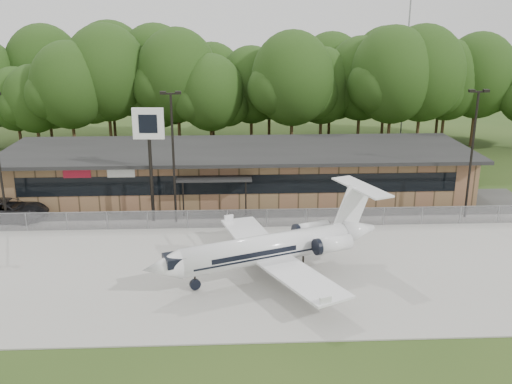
{
  "coord_description": "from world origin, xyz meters",
  "views": [
    {
      "loc": [
        -0.71,
        -25.65,
        15.62
      ],
      "look_at": [
        1.05,
        12.0,
        3.82
      ],
      "focal_mm": 40.0,
      "sensor_mm": 36.0,
      "label": 1
    }
  ],
  "objects_px": {
    "terminal": "(238,170)",
    "pole_sign": "(149,136)",
    "suv": "(7,210)",
    "business_jet": "(274,248)"
  },
  "relations": [
    {
      "from": "business_jet",
      "to": "pole_sign",
      "type": "bearing_deg",
      "value": 109.22
    },
    {
      "from": "suv",
      "to": "pole_sign",
      "type": "relative_size",
      "value": 0.7
    },
    {
      "from": "terminal",
      "to": "pole_sign",
      "type": "distance_m",
      "value": 10.91
    },
    {
      "from": "terminal",
      "to": "suv",
      "type": "distance_m",
      "value": 19.41
    },
    {
      "from": "business_jet",
      "to": "terminal",
      "type": "bearing_deg",
      "value": 74.97
    },
    {
      "from": "business_jet",
      "to": "suv",
      "type": "height_order",
      "value": "business_jet"
    },
    {
      "from": "terminal",
      "to": "pole_sign",
      "type": "xyz_separation_m",
      "value": [
        -6.79,
        -7.15,
        4.69
      ]
    },
    {
      "from": "business_jet",
      "to": "pole_sign",
      "type": "height_order",
      "value": "pole_sign"
    },
    {
      "from": "suv",
      "to": "pole_sign",
      "type": "xyz_separation_m",
      "value": [
        11.52,
        -0.82,
        6.0
      ]
    },
    {
      "from": "pole_sign",
      "to": "suv",
      "type": "bearing_deg",
      "value": 178.85
    }
  ]
}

